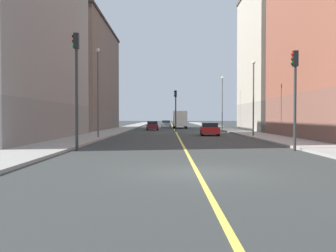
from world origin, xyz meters
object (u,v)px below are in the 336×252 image
(building_right_midblock, at_px, (71,77))
(traffic_light_median_far, at_px, (174,105))
(traffic_light_right_near, at_px, (74,76))
(car_maroon, at_px, (151,126))
(box_truck, at_px, (178,119))
(street_lamp_left_far, at_px, (220,98))
(car_silver, at_px, (164,124))
(car_red, at_px, (208,129))
(street_lamp_right_near, at_px, (96,84))
(street_lamp_left_near, at_px, (252,90))
(building_left_mid, at_px, (284,59))
(traffic_light_left_near, at_px, (293,86))

(building_right_midblock, height_order, traffic_light_median_far, building_right_midblock)
(traffic_light_right_near, height_order, car_maroon, traffic_light_right_near)
(box_truck, bearing_deg, street_lamp_left_far, -53.52)
(building_right_midblock, bearing_deg, box_truck, 26.47)
(street_lamp_left_far, bearing_deg, traffic_light_right_near, -109.78)
(building_right_midblock, height_order, car_silver, building_right_midblock)
(car_red, height_order, box_truck, box_truck)
(traffic_light_right_near, bearing_deg, traffic_light_median_far, 78.11)
(street_lamp_left_far, distance_m, car_silver, 21.17)
(street_lamp_right_near, distance_m, car_red, 13.43)
(building_right_midblock, xyz_separation_m, box_truck, (16.72, 8.33, -6.51))
(traffic_light_right_near, bearing_deg, street_lamp_left_near, 49.14)
(street_lamp_left_far, xyz_separation_m, box_truck, (-6.26, 8.46, -3.36))
(building_left_mid, relative_size, building_right_midblock, 0.77)
(building_right_midblock, bearing_deg, car_red, -44.24)
(traffic_light_right_near, height_order, traffic_light_median_far, traffic_light_right_near)
(street_lamp_left_near, relative_size, car_maroon, 1.74)
(traffic_light_right_near, relative_size, street_lamp_left_near, 0.93)
(street_lamp_left_near, bearing_deg, car_maroon, 116.51)
(traffic_light_median_far, bearing_deg, building_left_mid, 11.87)
(traffic_light_left_near, relative_size, street_lamp_left_far, 0.72)
(street_lamp_left_far, height_order, car_silver, street_lamp_left_far)
(traffic_light_right_near, distance_m, car_silver, 57.04)
(car_maroon, bearing_deg, car_red, -68.96)
(traffic_light_right_near, distance_m, traffic_light_median_far, 30.64)
(building_left_mid, xyz_separation_m, car_red, (-12.23, -13.81, -9.49))
(building_left_mid, height_order, car_red, building_left_mid)
(street_lamp_right_near, xyz_separation_m, car_silver, (5.87, 44.08, -4.29))
(traffic_light_right_near, bearing_deg, street_lamp_left_far, 70.22)
(street_lamp_left_near, distance_m, car_maroon, 24.33)
(traffic_light_median_far, height_order, car_silver, traffic_light_median_far)
(traffic_light_median_far, distance_m, car_silver, 26.94)
(traffic_light_right_near, bearing_deg, street_lamp_right_near, 94.46)
(car_silver, bearing_deg, building_right_midblock, -127.34)
(traffic_light_median_far, relative_size, street_lamp_left_near, 0.76)
(street_lamp_right_near, relative_size, box_truck, 1.01)
(building_right_midblock, distance_m, traffic_light_median_far, 18.18)
(building_left_mid, bearing_deg, traffic_light_right_near, -123.47)
(street_lamp_left_near, bearing_deg, car_silver, 102.08)
(traffic_light_right_near, distance_m, street_lamp_left_far, 40.32)
(traffic_light_right_near, xyz_separation_m, street_lamp_left_far, (13.65, 37.93, 0.62))
(street_lamp_left_near, relative_size, box_truck, 0.92)
(car_red, height_order, car_maroon, car_maroon)
(street_lamp_left_near, distance_m, car_silver, 42.05)
(traffic_light_right_near, relative_size, street_lamp_left_far, 0.84)
(traffic_light_right_near, distance_m, street_lamp_left_near, 20.86)
(building_left_mid, distance_m, box_truck, 21.42)
(traffic_light_left_near, bearing_deg, traffic_light_right_near, 180.00)
(car_maroon, bearing_deg, building_left_mid, -11.82)
(street_lamp_left_near, relative_size, car_red, 1.77)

